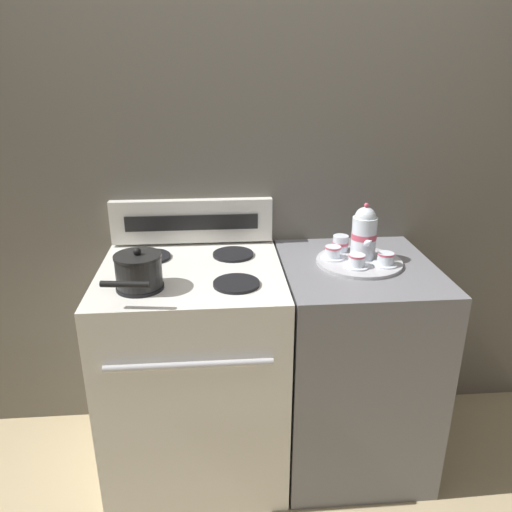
# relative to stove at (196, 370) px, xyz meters

# --- Properties ---
(ground_plane) EXTENTS (6.00, 6.00, 0.00)m
(ground_plane) POSITION_rel_stove_xyz_m (0.31, 0.00, -0.47)
(ground_plane) COLOR tan
(wall_back) EXTENTS (6.00, 0.05, 2.20)m
(wall_back) POSITION_rel_stove_xyz_m (0.31, 0.36, 0.63)
(wall_back) COLOR #666056
(wall_back) RESTS_ON ground
(stove) EXTENTS (0.74, 0.71, 0.95)m
(stove) POSITION_rel_stove_xyz_m (0.00, 0.00, 0.00)
(stove) COLOR silver
(stove) RESTS_ON ground
(control_panel) EXTENTS (0.72, 0.05, 0.19)m
(control_panel) POSITION_rel_stove_xyz_m (0.00, 0.32, 0.58)
(control_panel) COLOR silver
(control_panel) RESTS_ON stove
(side_counter) EXTENTS (0.62, 0.68, 0.93)m
(side_counter) POSITION_rel_stove_xyz_m (0.69, 0.00, -0.00)
(side_counter) COLOR slate
(side_counter) RESTS_ON ground
(saucepan) EXTENTS (0.19, 0.27, 0.15)m
(saucepan) POSITION_rel_stove_xyz_m (-0.18, -0.16, 0.54)
(saucepan) COLOR black
(saucepan) RESTS_ON stove
(serving_tray) EXTENTS (0.35, 0.35, 0.01)m
(serving_tray) POSITION_rel_stove_xyz_m (0.69, 0.02, 0.47)
(serving_tray) COLOR #B2B2B7
(serving_tray) RESTS_ON side_counter
(teapot) EXTENTS (0.10, 0.17, 0.24)m
(teapot) POSITION_rel_stove_xyz_m (0.71, 0.05, 0.59)
(teapot) COLOR silver
(teapot) RESTS_ON serving_tray
(teacup_left) EXTENTS (0.10, 0.10, 0.05)m
(teacup_left) POSITION_rel_stove_xyz_m (0.66, -0.05, 0.51)
(teacup_left) COLOR silver
(teacup_left) RESTS_ON serving_tray
(teacup_right) EXTENTS (0.10, 0.10, 0.05)m
(teacup_right) POSITION_rel_stove_xyz_m (0.78, -0.04, 0.51)
(teacup_right) COLOR silver
(teacup_right) RESTS_ON serving_tray
(teacup_front) EXTENTS (0.10, 0.10, 0.05)m
(teacup_front) POSITION_rel_stove_xyz_m (0.59, 0.05, 0.51)
(teacup_front) COLOR silver
(teacup_front) RESTS_ON serving_tray
(creamer_jug) EXTENTS (0.07, 0.07, 0.07)m
(creamer_jug) POSITION_rel_stove_xyz_m (0.64, 0.14, 0.51)
(creamer_jug) COLOR silver
(creamer_jug) RESTS_ON serving_tray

